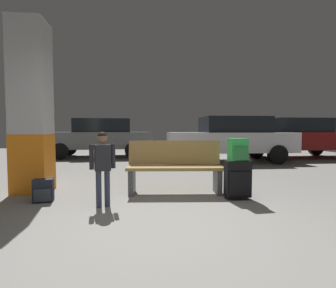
# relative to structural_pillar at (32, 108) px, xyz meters

# --- Properties ---
(ground_plane) EXTENTS (18.00, 18.00, 0.10)m
(ground_plane) POSITION_rel_structural_pillar_xyz_m (2.09, 2.12, -1.50)
(ground_plane) COLOR gray
(structural_pillar) EXTENTS (0.57, 0.57, 2.92)m
(structural_pillar) POSITION_rel_structural_pillar_xyz_m (0.00, 0.00, 0.00)
(structural_pillar) COLOR orange
(structural_pillar) RESTS_ON ground_plane
(bench) EXTENTS (1.64, 0.66, 0.89)m
(bench) POSITION_rel_structural_pillar_xyz_m (2.43, -0.31, -1.01)
(bench) COLOR #9E7A42
(bench) RESTS_ON ground_plane
(suitcase) EXTENTS (0.38, 0.24, 0.60)m
(suitcase) POSITION_rel_structural_pillar_xyz_m (3.35, -0.83, -1.13)
(suitcase) COLOR black
(suitcase) RESTS_ON ground_plane
(backpack_bright) EXTENTS (0.29, 0.21, 0.34)m
(backpack_bright) POSITION_rel_structural_pillar_xyz_m (3.35, -0.83, -0.68)
(backpack_bright) COLOR green
(backpack_bright) RESTS_ON suitcase
(child) EXTENTS (0.34, 0.20, 1.05)m
(child) POSITION_rel_structural_pillar_xyz_m (1.33, -1.03, -0.80)
(child) COLOR #33384C
(child) RESTS_ON ground_plane
(backpack_dark_floor) EXTENTS (0.30, 0.23, 0.34)m
(backpack_dark_floor) POSITION_rel_structural_pillar_xyz_m (0.41, -0.67, -1.28)
(backpack_dark_floor) COLOR #1E232D
(backpack_dark_floor) RESTS_ON ground_plane
(parked_car_side) EXTENTS (4.11, 1.82, 1.51)m
(parked_car_side) POSITION_rel_structural_pillar_xyz_m (7.86, 4.69, -0.64)
(parked_car_side) COLOR maroon
(parked_car_side) RESTS_ON ground_plane
(parked_car_near) EXTENTS (4.11, 1.83, 1.51)m
(parked_car_near) POSITION_rel_structural_pillar_xyz_m (4.85, 3.79, -0.64)
(parked_car_near) COLOR silver
(parked_car_near) RESTS_ON ground_plane
(parked_car_far) EXTENTS (4.21, 2.03, 1.51)m
(parked_car_far) POSITION_rel_structural_pillar_xyz_m (0.21, 5.82, -0.64)
(parked_car_far) COLOR slate
(parked_car_far) RESTS_ON ground_plane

